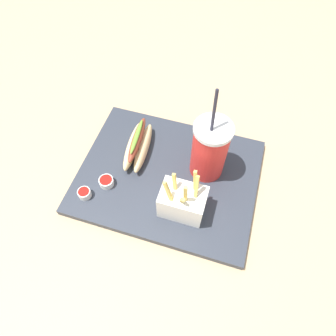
{
  "coord_description": "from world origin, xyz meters",
  "views": [
    {
      "loc": [
        -0.12,
        0.38,
        0.68
      ],
      "look_at": [
        0.0,
        0.0,
        0.05
      ],
      "focal_mm": 32.04,
      "sensor_mm": 36.0,
      "label": 1
    }
  ],
  "objects_px": {
    "fries_basket": "(183,202)",
    "ketchup_cup_2": "(106,182)",
    "ketchup_cup_1": "(84,193)",
    "hot_dog_1": "(138,145)",
    "soda_cup": "(209,150)"
  },
  "relations": [
    {
      "from": "ketchup_cup_1",
      "to": "fries_basket",
      "type": "bearing_deg",
      "value": -171.75
    },
    {
      "from": "fries_basket",
      "to": "ketchup_cup_1",
      "type": "relative_size",
      "value": 4.42
    },
    {
      "from": "ketchup_cup_1",
      "to": "ketchup_cup_2",
      "type": "bearing_deg",
      "value": -129.59
    },
    {
      "from": "soda_cup",
      "to": "hot_dog_1",
      "type": "xyz_separation_m",
      "value": [
        0.19,
        -0.0,
        -0.06
      ]
    },
    {
      "from": "fries_basket",
      "to": "ketchup_cup_2",
      "type": "height_order",
      "value": "fries_basket"
    },
    {
      "from": "hot_dog_1",
      "to": "ketchup_cup_2",
      "type": "relative_size",
      "value": 4.51
    },
    {
      "from": "soda_cup",
      "to": "ketchup_cup_1",
      "type": "relative_size",
      "value": 8.37
    },
    {
      "from": "fries_basket",
      "to": "soda_cup",
      "type": "bearing_deg",
      "value": -102.38
    },
    {
      "from": "ketchup_cup_1",
      "to": "ketchup_cup_2",
      "type": "xyz_separation_m",
      "value": [
        -0.04,
        -0.05,
        -0.0
      ]
    },
    {
      "from": "fries_basket",
      "to": "hot_dog_1",
      "type": "relative_size",
      "value": 0.85
    },
    {
      "from": "hot_dog_1",
      "to": "ketchup_cup_2",
      "type": "distance_m",
      "value": 0.13
    },
    {
      "from": "fries_basket",
      "to": "ketchup_cup_1",
      "type": "distance_m",
      "value": 0.24
    },
    {
      "from": "fries_basket",
      "to": "ketchup_cup_2",
      "type": "distance_m",
      "value": 0.2
    },
    {
      "from": "fries_basket",
      "to": "ketchup_cup_2",
      "type": "xyz_separation_m",
      "value": [
        0.2,
        -0.01,
        -0.03
      ]
    },
    {
      "from": "soda_cup",
      "to": "fries_basket",
      "type": "relative_size",
      "value": 1.89
    }
  ]
}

